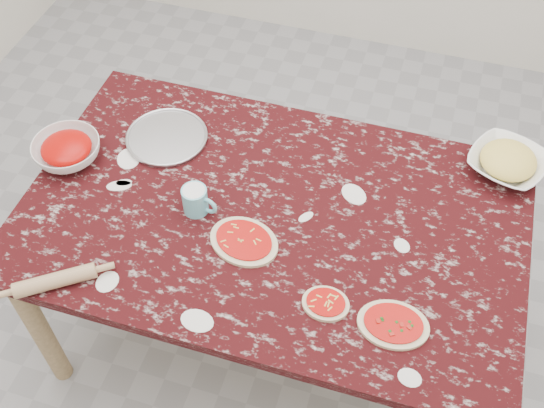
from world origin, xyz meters
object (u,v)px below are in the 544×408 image
(pizza_tray, at_px, (167,138))
(rolling_pin, at_px, (55,280))
(flour_mug, at_px, (196,200))
(sauce_bowl, at_px, (67,151))
(worktable, at_px, (272,230))
(cheese_bowl, at_px, (507,164))

(pizza_tray, height_order, rolling_pin, rolling_pin)
(flour_mug, bearing_deg, sauce_bowl, 170.38)
(worktable, relative_size, sauce_bowl, 6.98)
(worktable, distance_m, sauce_bowl, 0.75)
(sauce_bowl, height_order, flour_mug, flour_mug)
(sauce_bowl, xyz_separation_m, cheese_bowl, (1.43, 0.38, -0.01))
(cheese_bowl, bearing_deg, flour_mug, -153.36)
(rolling_pin, bearing_deg, worktable, 39.90)
(worktable, height_order, pizza_tray, pizza_tray)
(pizza_tray, xyz_separation_m, rolling_pin, (-0.07, -0.65, 0.02))
(flour_mug, bearing_deg, rolling_pin, -127.12)
(pizza_tray, bearing_deg, rolling_pin, -96.28)
(cheese_bowl, relative_size, rolling_pin, 1.05)
(flour_mug, bearing_deg, worktable, 13.06)
(sauce_bowl, bearing_deg, rolling_pin, -65.85)
(sauce_bowl, relative_size, cheese_bowl, 0.93)
(worktable, distance_m, rolling_pin, 0.69)
(worktable, height_order, cheese_bowl, cheese_bowl)
(pizza_tray, height_order, cheese_bowl, cheese_bowl)
(pizza_tray, bearing_deg, worktable, -25.45)
(sauce_bowl, bearing_deg, pizza_tray, 33.16)
(cheese_bowl, height_order, rolling_pin, cheese_bowl)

